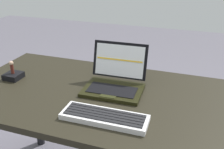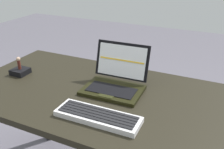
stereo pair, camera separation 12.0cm
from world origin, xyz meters
name	(u,v)px [view 1 (the left image)]	position (x,y,z in m)	size (l,w,h in m)	color
desk	(118,112)	(0.00, 0.00, 0.62)	(1.52, 0.71, 0.70)	black
laptop_front	(115,81)	(-0.04, 0.07, 0.75)	(0.29, 0.25, 0.21)	black
external_keyboard	(104,117)	(0.01, -0.20, 0.72)	(0.35, 0.12, 0.03)	silver
figurine_stand	(13,76)	(-0.58, 0.00, 0.72)	(0.08, 0.08, 0.03)	black
figurine	(11,67)	(-0.58, 0.00, 0.77)	(0.02, 0.02, 0.07)	#511F17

